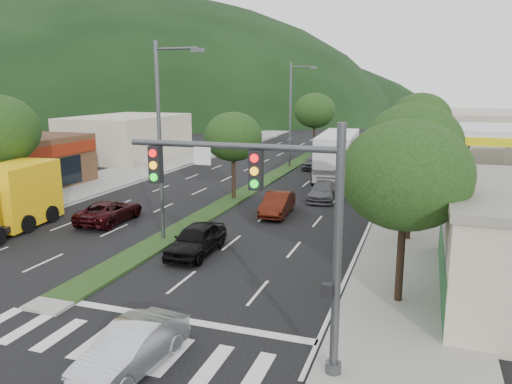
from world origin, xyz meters
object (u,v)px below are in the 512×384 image
at_px(streetlight_mid, 292,110).
at_px(car_queue_b, 323,191).
at_px(tree_r_e, 422,115).
at_px(car_queue_c, 277,204).
at_px(motorhome, 338,155).
at_px(car_queue_e, 316,161).
at_px(car_queue_f, 350,147).
at_px(sedan_silver, 132,348).
at_px(tree_r_b, 413,144).
at_px(suv_maroon, 110,211).
at_px(tree_r_d, 420,119).
at_px(car_queue_a, 196,240).
at_px(tree_r_a, 406,175).
at_px(tree_med_near, 233,137).
at_px(streetlight_near, 163,133).
at_px(tree_med_far, 315,111).
at_px(box_truck, 8,200).
at_px(traffic_signal, 280,210).
at_px(car_queue_d, 337,173).
at_px(tree_r_c, 417,135).

distance_m(streetlight_mid, car_queue_b, 15.10).
relative_size(tree_r_e, car_queue_c, 1.58).
relative_size(car_queue_c, motorhome, 0.41).
height_order(car_queue_e, car_queue_f, car_queue_e).
height_order(sedan_silver, car_queue_c, car_queue_c).
bearing_deg(tree_r_b, suv_maroon, -173.60).
distance_m(tree_r_d, car_queue_a, 25.65).
distance_m(tree_r_a, car_queue_c, 14.11).
relative_size(streetlight_mid, car_queue_c, 2.35).
bearing_deg(streetlight_mid, suv_maroon, -102.18).
bearing_deg(tree_med_near, sedan_silver, -76.18).
xyz_separation_m(streetlight_near, car_queue_c, (3.90, 6.95, -4.88)).
xyz_separation_m(streetlight_near, car_queue_f, (3.84, 37.24, -4.88)).
relative_size(streetlight_near, streetlight_mid, 1.00).
bearing_deg(car_queue_f, sedan_silver, -88.82).
xyz_separation_m(tree_med_far, car_queue_b, (5.95, -24.05, -4.37)).
distance_m(tree_r_e, car_queue_a, 34.99).
relative_size(car_queue_b, box_truck, 0.58).
bearing_deg(box_truck, sedan_silver, 137.49).
height_order(tree_r_e, box_truck, tree_r_e).
distance_m(tree_r_d, tree_med_far, 18.44).
xyz_separation_m(traffic_signal, car_queue_f, (-4.98, 46.77, -3.94)).
xyz_separation_m(suv_maroon, box_truck, (-4.27, -3.16, 1.03)).
xyz_separation_m(streetlight_mid, car_queue_d, (5.33, -5.08, -4.98)).
height_order(tree_r_b, car_queue_b, tree_r_b).
bearing_deg(tree_r_b, traffic_signal, -102.37).
xyz_separation_m(traffic_signal, suv_maroon, (-13.76, 11.66, -3.98)).
xyz_separation_m(streetlight_mid, car_queue_c, (3.90, -18.05, -4.88)).
xyz_separation_m(streetlight_near, car_queue_e, (2.43, 24.92, -4.85)).
xyz_separation_m(tree_r_b, box_truck, (-21.00, -5.03, -3.34)).
xyz_separation_m(tree_med_far, streetlight_near, (0.21, -36.00, 0.58)).
relative_size(car_queue_b, car_queue_f, 0.90).
distance_m(tree_med_far, sedan_silver, 47.48).
distance_m(tree_r_b, car_queue_f, 34.45).
relative_size(tree_r_c, car_queue_b, 1.49).
height_order(suv_maroon, car_queue_e, car_queue_e).
distance_m(streetlight_near, streetlight_mid, 25.00).
bearing_deg(sedan_silver, tree_r_c, 78.07).
bearing_deg(streetlight_mid, box_truck, -109.47).
bearing_deg(tree_r_b, tree_r_d, 90.00).
distance_m(streetlight_near, car_queue_f, 37.75).
bearing_deg(sedan_silver, tree_r_a, 50.31).
relative_size(tree_med_near, suv_maroon, 1.26).
height_order(car_queue_d, car_queue_e, car_queue_e).
relative_size(sedan_silver, car_queue_e, 0.95).
bearing_deg(box_truck, tree_r_b, -173.91).
bearing_deg(car_queue_d, car_queue_e, 123.71).
height_order(tree_r_a, box_truck, tree_r_a).
bearing_deg(suv_maroon, tree_r_a, 157.52).
height_order(tree_med_far, sedan_silver, tree_med_far).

